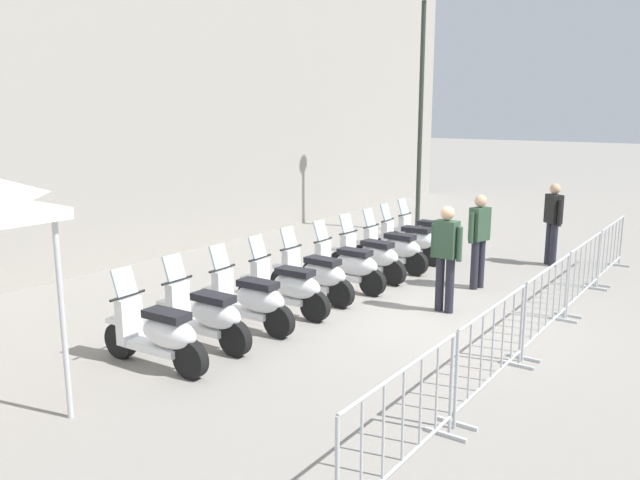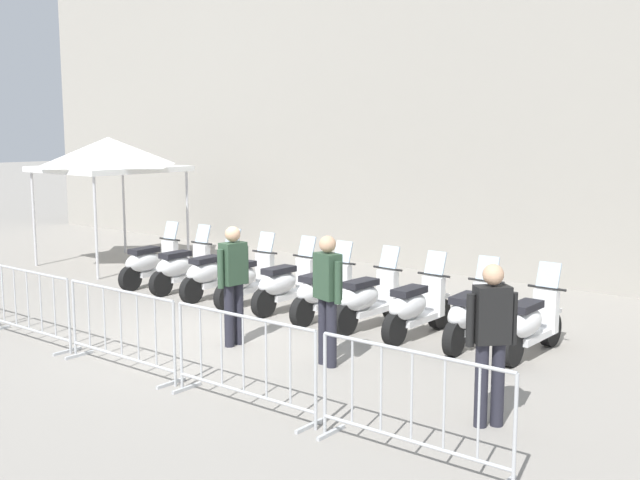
{
  "view_description": "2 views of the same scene",
  "coord_description": "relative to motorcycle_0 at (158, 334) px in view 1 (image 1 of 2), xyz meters",
  "views": [
    {
      "loc": [
        -8.78,
        -4.43,
        3.21
      ],
      "look_at": [
        -1.08,
        1.36,
        1.24
      ],
      "focal_mm": 35.72,
      "sensor_mm": 36.0,
      "label": 1
    },
    {
      "loc": [
        8.15,
        -7.45,
        3.09
      ],
      "look_at": [
        0.1,
        2.1,
        1.27
      ],
      "focal_mm": 42.8,
      "sensor_mm": 36.0,
      "label": 2
    }
  ],
  "objects": [
    {
      "name": "motorcycle_8",
      "position": [
        6.93,
        0.29,
        0.0
      ],
      "size": [
        0.56,
        1.73,
        1.24
      ],
      "color": "black",
      "rests_on": "ground"
    },
    {
      "name": "motorcycle_9",
      "position": [
        7.79,
        0.37,
        0.0
      ],
      "size": [
        0.56,
        1.72,
        1.24
      ],
      "color": "black",
      "rests_on": "ground"
    },
    {
      "name": "motorcycle_5",
      "position": [
        4.33,
        0.11,
        0.0
      ],
      "size": [
        0.56,
        1.72,
        1.24
      ],
      "color": "black",
      "rests_on": "ground"
    },
    {
      "name": "motorcycle_0",
      "position": [
        0.0,
        0.0,
        0.0
      ],
      "size": [
        0.56,
        1.73,
        1.24
      ],
      "color": "black",
      "rests_on": "ground"
    },
    {
      "name": "barrier_segment_1",
      "position": [
        1.84,
        -3.62,
        0.07
      ],
      "size": [
        2.09,
        0.5,
        1.07
      ],
      "color": "#B2B5B7",
      "rests_on": "ground"
    },
    {
      "name": "officer_mid_plaza",
      "position": [
        5.92,
        -1.69,
        0.53
      ],
      "size": [
        0.53,
        0.31,
        1.73
      ],
      "color": "#23232D",
      "rests_on": "ground"
    },
    {
      "name": "barrier_segment_3",
      "position": [
        6.19,
        -3.49,
        0.07
      ],
      "size": [
        2.09,
        0.5,
        1.07
      ],
      "color": "#B2B5B7",
      "rests_on": "ground"
    },
    {
      "name": "motorcycle_7",
      "position": [
        6.06,
        0.19,
        0.0
      ],
      "size": [
        0.56,
        1.72,
        1.24
      ],
      "color": "black",
      "rests_on": "ground"
    },
    {
      "name": "officer_by_barriers",
      "position": [
        8.54,
        -2.2,
        0.53
      ],
      "size": [
        0.4,
        0.44,
        1.73
      ],
      "color": "#23232D",
      "rests_on": "ground"
    },
    {
      "name": "barrier_segment_4",
      "position": [
        8.37,
        -3.42,
        0.07
      ],
      "size": [
        2.09,
        0.5,
        1.07
      ],
      "color": "#B2B5B7",
      "rests_on": "ground"
    },
    {
      "name": "motorcycle_3",
      "position": [
        2.6,
        0.08,
        0.0
      ],
      "size": [
        0.56,
        1.73,
        1.24
      ],
      "color": "black",
      "rests_on": "ground"
    },
    {
      "name": "barrier_segment_2",
      "position": [
        4.01,
        -3.55,
        0.07
      ],
      "size": [
        2.09,
        0.5,
        1.07
      ],
      "color": "#B2B5B7",
      "rests_on": "ground"
    },
    {
      "name": "motorcycle_4",
      "position": [
        3.46,
        0.17,
        0.0
      ],
      "size": [
        0.56,
        1.72,
        1.24
      ],
      "color": "black",
      "rests_on": "ground"
    },
    {
      "name": "ground_plane",
      "position": [
        3.96,
        -1.73,
        -0.45
      ],
      "size": [
        120.0,
        120.0,
        0.0
      ],
      "primitive_type": "plane",
      "color": "gray"
    },
    {
      "name": "motorcycle_1",
      "position": [
        0.86,
        0.07,
        0.0
      ],
      "size": [
        0.56,
        1.72,
        1.24
      ],
      "color": "black",
      "rests_on": "ground"
    },
    {
      "name": "motorcycle_6",
      "position": [
        5.19,
        0.17,
        0.0
      ],
      "size": [
        0.56,
        1.72,
        1.24
      ],
      "color": "black",
      "rests_on": "ground"
    },
    {
      "name": "motorcycle_2",
      "position": [
        1.73,
        0.06,
        0.0
      ],
      "size": [
        0.56,
        1.73,
        1.24
      ],
      "color": "black",
      "rests_on": "ground"
    },
    {
      "name": "street_lamp",
      "position": [
        10.28,
        1.89,
        3.23
      ],
      "size": [
        0.36,
        0.36,
        6.14
      ],
      "color": "#2D332D",
      "rests_on": "ground"
    },
    {
      "name": "officer_near_row_end",
      "position": [
        4.3,
        -1.83,
        0.53
      ],
      "size": [
        0.24,
        0.55,
        1.73
      ],
      "color": "#23232D",
      "rests_on": "ground"
    },
    {
      "name": "barrier_segment_0",
      "position": [
        -0.34,
        -3.69,
        0.07
      ],
      "size": [
        2.09,
        0.5,
        1.07
      ],
      "color": "#B2B5B7",
      "rests_on": "ground"
    }
  ]
}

